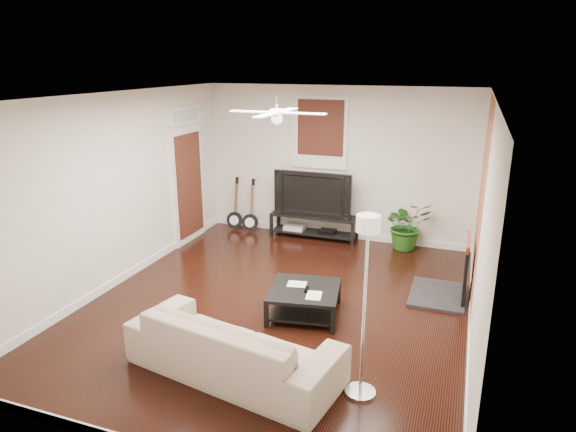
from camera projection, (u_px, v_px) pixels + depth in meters
name	position (u px, v px, depth m)	size (l,w,h in m)	color
room	(278.00, 206.00, 6.61)	(5.01, 6.01, 2.81)	black
brick_accent	(481.00, 204.00, 6.70)	(0.02, 2.20, 2.80)	#AA4D37
fireplace	(451.00, 267.00, 7.07)	(0.80, 1.10, 0.92)	black
window_back	(321.00, 133.00, 9.22)	(1.00, 0.06, 1.30)	#36130E
door_left	(188.00, 174.00, 9.16)	(0.08, 1.00, 2.50)	white
tv_stand	(314.00, 226.00, 9.56)	(1.63, 0.43, 0.46)	black
tv	(315.00, 193.00, 9.39)	(1.46, 0.19, 0.84)	black
coffee_table	(304.00, 302.00, 6.66)	(0.89, 0.89, 0.37)	black
sofa	(234.00, 345.00, 5.37)	(2.32, 0.91, 0.68)	tan
floor_lamp	(364.00, 309.00, 4.85)	(0.31, 0.31, 1.89)	silver
potted_plant	(407.00, 225.00, 8.94)	(0.79, 0.69, 0.88)	#205718
guitar_left	(234.00, 204.00, 9.98)	(0.32, 0.23, 1.04)	black
guitar_right	(250.00, 206.00, 9.84)	(0.32, 0.23, 1.04)	black
ceiling_fan	(277.00, 112.00, 6.26)	(1.24, 1.24, 0.32)	white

